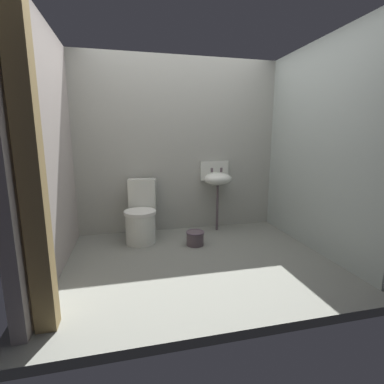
{
  "coord_description": "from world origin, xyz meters",
  "views": [
    {
      "loc": [
        -0.72,
        -2.84,
        1.33
      ],
      "look_at": [
        0.0,
        0.26,
        0.7
      ],
      "focal_mm": 26.05,
      "sensor_mm": 36.0,
      "label": 1
    }
  ],
  "objects_px": {
    "bucket": "(195,238)",
    "sink": "(217,178)",
    "toilet_near_wall": "(141,216)",
    "wooden_door_post": "(30,158)"
  },
  "relations": [
    {
      "from": "wooden_door_post",
      "to": "sink",
      "type": "bearing_deg",
      "value": 44.11
    },
    {
      "from": "bucket",
      "to": "toilet_near_wall",
      "type": "bearing_deg",
      "value": 153.02
    },
    {
      "from": "toilet_near_wall",
      "to": "bucket",
      "type": "bearing_deg",
      "value": 162.97
    },
    {
      "from": "sink",
      "to": "wooden_door_post",
      "type": "bearing_deg",
      "value": -135.89
    },
    {
      "from": "wooden_door_post",
      "to": "toilet_near_wall",
      "type": "bearing_deg",
      "value": 64.95
    },
    {
      "from": "wooden_door_post",
      "to": "sink",
      "type": "xyz_separation_m",
      "value": [
        1.83,
        1.77,
        -0.45
      ]
    },
    {
      "from": "toilet_near_wall",
      "to": "bucket",
      "type": "distance_m",
      "value": 0.76
    },
    {
      "from": "bucket",
      "to": "sink",
      "type": "bearing_deg",
      "value": 49.15
    },
    {
      "from": "toilet_near_wall",
      "to": "sink",
      "type": "relative_size",
      "value": 0.79
    },
    {
      "from": "sink",
      "to": "toilet_near_wall",
      "type": "bearing_deg",
      "value": -170.21
    }
  ]
}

